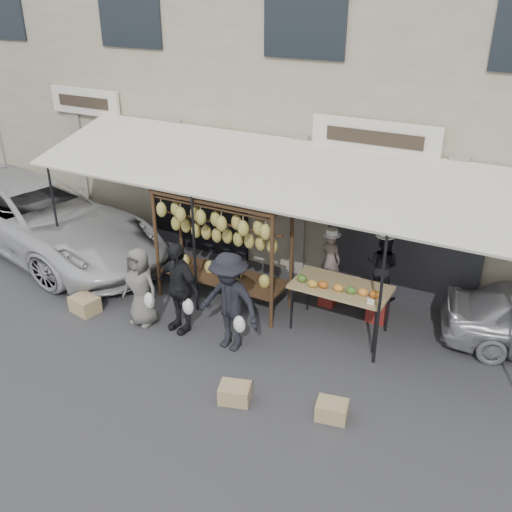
{
  "coord_description": "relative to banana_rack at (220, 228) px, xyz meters",
  "views": [
    {
      "loc": [
        4.5,
        -6.56,
        5.71
      ],
      "look_at": [
        0.15,
        1.4,
        1.3
      ],
      "focal_mm": 40.0,
      "sensor_mm": 36.0,
      "label": 1
    }
  ],
  "objects": [
    {
      "name": "crate_near_b",
      "position": [
        3.11,
        -2.03,
        -1.44
      ],
      "size": [
        0.5,
        0.42,
        0.27
      ],
      "primitive_type": "cube",
      "rotation": [
        0.0,
        0.0,
        0.2
      ],
      "color": "tan",
      "rests_on": "ground_plane"
    },
    {
      "name": "crate_far",
      "position": [
        -2.11,
        -1.55,
        -1.42
      ],
      "size": [
        0.58,
        0.47,
        0.31
      ],
      "primitive_type": "cube",
      "rotation": [
        0.0,
        0.0,
        -0.17
      ],
      "color": "tan",
      "rests_on": "ground_plane"
    },
    {
      "name": "vendor_right",
      "position": [
        2.86,
        0.83,
        -0.46
      ],
      "size": [
        0.65,
        0.53,
        1.25
      ],
      "primitive_type": "imported",
      "rotation": [
        0.0,
        0.0,
        3.04
      ],
      "color": "black",
      "rests_on": "stool_right"
    },
    {
      "name": "customer_mid",
      "position": [
        -0.17,
        -1.15,
        -0.73
      ],
      "size": [
        1.06,
        0.62,
        1.7
      ],
      "primitive_type": "imported",
      "rotation": [
        0.0,
        0.0,
        -0.21
      ],
      "color": "black",
      "rests_on": "ground_plane"
    },
    {
      "name": "crate_near_a",
      "position": [
        1.69,
        -2.38,
        -1.44
      ],
      "size": [
        0.54,
        0.47,
        0.28
      ],
      "primitive_type": "cube",
      "rotation": [
        0.0,
        0.0,
        0.31
      ],
      "color": "tan",
      "rests_on": "ground_plane"
    },
    {
      "name": "stool_left",
      "position": [
        1.85,
        0.92,
        -1.36
      ],
      "size": [
        0.32,
        0.32,
        0.43
      ],
      "primitive_type": "cube",
      "rotation": [
        0.0,
        0.0,
        0.07
      ],
      "color": "maroon",
      "rests_on": "ground_plane"
    },
    {
      "name": "awning",
      "position": [
        0.73,
        0.67,
        1.0
      ],
      "size": [
        10.0,
        2.35,
        2.92
      ],
      "color": "beige",
      "rests_on": "ground_plane"
    },
    {
      "name": "customer_left",
      "position": [
        -0.89,
        -1.31,
        -0.83
      ],
      "size": [
        0.74,
        0.49,
        1.49
      ],
      "primitive_type": "imported",
      "rotation": [
        0.0,
        0.0,
        -0.02
      ],
      "color": "#635F58",
      "rests_on": "ground_plane"
    },
    {
      "name": "ground_plane",
      "position": [
        0.72,
        -1.61,
        -1.58
      ],
      "size": [
        90.0,
        90.0,
        0.0
      ],
      "primitive_type": "plane",
      "color": "#2D2D30"
    },
    {
      "name": "vendor_left",
      "position": [
        1.85,
        0.92,
        -0.61
      ],
      "size": [
        0.42,
        0.3,
        1.09
      ],
      "primitive_type": "imported",
      "rotation": [
        0.0,
        0.0,
        3.04
      ],
      "color": "#6E5E57",
      "rests_on": "stool_left"
    },
    {
      "name": "shophouse",
      "position": [
        0.72,
        4.89,
        2.07
      ],
      "size": [
        24.0,
        6.15,
        7.3
      ],
      "color": "#B1A38D",
      "rests_on": "ground_plane"
    },
    {
      "name": "produce_table",
      "position": [
        2.35,
        0.13,
        -0.7
      ],
      "size": [
        1.7,
        0.9,
        1.04
      ],
      "color": "tan",
      "rests_on": "ground_plane"
    },
    {
      "name": "stool_right",
      "position": [
        2.86,
        0.83,
        -1.33
      ],
      "size": [
        0.4,
        0.4,
        0.49
      ],
      "primitive_type": "cube",
      "rotation": [
        0.0,
        0.0,
        -0.16
      ],
      "color": "maroon",
      "rests_on": "ground_plane"
    },
    {
      "name": "customer_right",
      "position": [
        0.91,
        -1.22,
        -0.69
      ],
      "size": [
        1.2,
        0.75,
        1.78
      ],
      "primitive_type": "imported",
      "rotation": [
        0.0,
        0.0,
        -0.08
      ],
      "color": "black",
      "rests_on": "ground_plane"
    },
    {
      "name": "banana_rack",
      "position": [
        0.0,
        0.0,
        0.0
      ],
      "size": [
        2.6,
        0.9,
        2.24
      ],
      "color": "#482C1A",
      "rests_on": "ground_plane"
    },
    {
      "name": "van",
      "position": [
        -5.36,
        0.29,
        -0.45
      ],
      "size": [
        5.78,
        3.52,
        2.25
      ],
      "primitive_type": "imported",
      "rotation": [
        0.0,
        0.0,
        1.37
      ],
      "color": "silver",
      "rests_on": "ground_plane"
    }
  ]
}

